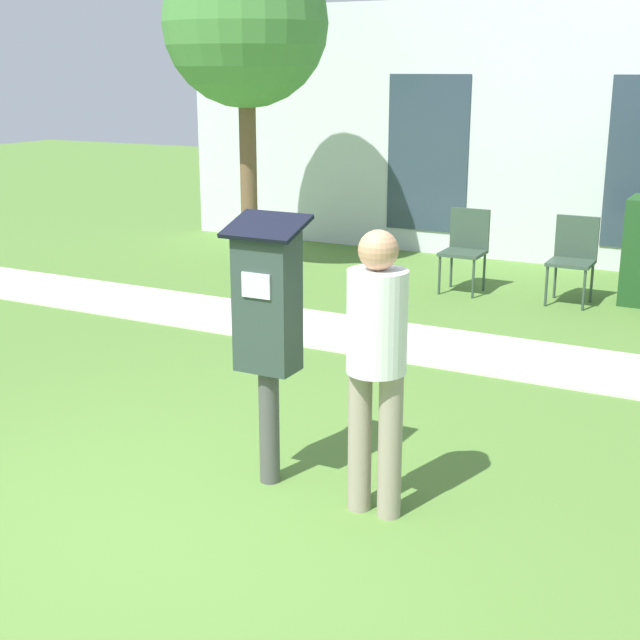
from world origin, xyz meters
TOP-DOWN VIEW (x-y plane):
  - ground_plane at (0.00, 0.00)m, footprint 40.00×40.00m
  - sidewalk at (0.00, 3.71)m, footprint 12.00×1.10m
  - building_facade at (0.00, 7.72)m, footprint 10.00×0.26m
  - parking_meter at (0.26, 0.76)m, footprint 0.44×0.31m
  - person_standing at (0.97, 0.70)m, footprint 0.32×0.32m
  - outdoor_chair_left at (-0.25, 5.81)m, footprint 0.44×0.44m
  - outdoor_chair_middle at (0.90, 5.85)m, footprint 0.44×0.44m
  - tree at (-2.91, 5.65)m, footprint 1.90×1.90m

SIDE VIEW (x-z plane):
  - ground_plane at x=0.00m, z-range 0.00..0.00m
  - sidewalk at x=0.00m, z-range 0.00..0.02m
  - outdoor_chair_left at x=-0.25m, z-range 0.08..0.98m
  - outdoor_chair_middle at x=0.90m, z-range 0.08..0.98m
  - person_standing at x=0.97m, z-range 0.14..1.72m
  - parking_meter at x=0.26m, z-range 0.22..1.81m
  - building_facade at x=0.00m, z-range 0.00..3.20m
  - tree at x=-2.91m, z-range 0.94..4.75m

